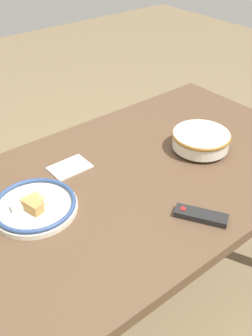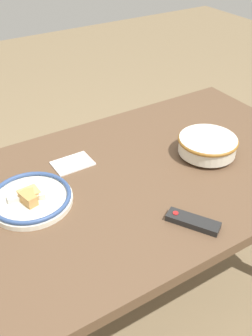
# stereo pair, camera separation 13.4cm
# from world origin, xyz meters

# --- Properties ---
(ground_plane) EXTENTS (8.00, 8.00, 0.00)m
(ground_plane) POSITION_xyz_m (0.00, 0.00, 0.00)
(ground_plane) COLOR #7F6B4C
(dining_table) EXTENTS (1.56, 0.85, 0.71)m
(dining_table) POSITION_xyz_m (0.00, 0.00, 0.64)
(dining_table) COLOR brown
(dining_table) RESTS_ON ground_plane
(noodle_bowl) EXTENTS (0.22, 0.22, 0.07)m
(noodle_bowl) POSITION_xyz_m (-0.34, 0.03, 0.75)
(noodle_bowl) COLOR silver
(noodle_bowl) RESTS_ON dining_table
(food_plate) EXTENTS (0.26, 0.26, 0.05)m
(food_plate) POSITION_xyz_m (0.32, -0.05, 0.73)
(food_plate) COLOR silver
(food_plate) RESTS_ON dining_table
(tv_remote) EXTENTS (0.12, 0.16, 0.02)m
(tv_remote) POSITION_xyz_m (-0.05, 0.30, 0.72)
(tv_remote) COLOR black
(tv_remote) RESTS_ON dining_table
(folded_napkin) EXTENTS (0.14, 0.10, 0.01)m
(folded_napkin) POSITION_xyz_m (0.12, -0.18, 0.71)
(folded_napkin) COLOR white
(folded_napkin) RESTS_ON dining_table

